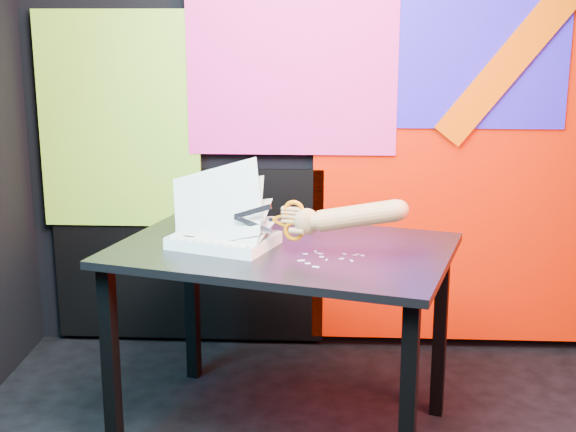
{
  "coord_description": "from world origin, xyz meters",
  "views": [
    {
      "loc": [
        -0.07,
        -2.19,
        1.57
      ],
      "look_at": [
        -0.22,
        0.6,
        0.87
      ],
      "focal_mm": 50.0,
      "sensor_mm": 36.0,
      "label": 1
    }
  ],
  "objects": [
    {
      "name": "scissors",
      "position": [
        -0.21,
        0.52,
        0.87
      ],
      "size": [
        0.26,
        0.06,
        0.15
      ],
      "rotation": [
        0.0,
        0.0,
        -0.21
      ],
      "color": "silver",
      "rests_on": "printout_stack"
    },
    {
      "name": "room",
      "position": [
        0.0,
        0.0,
        1.35
      ],
      "size": [
        3.01,
        3.01,
        2.71
      ],
      "color": "black",
      "rests_on": "ground"
    },
    {
      "name": "work_table",
      "position": [
        -0.24,
        0.62,
        0.66
      ],
      "size": [
        1.37,
        1.1,
        0.75
      ],
      "rotation": [
        0.0,
        0.0,
        -0.28
      ],
      "color": "black",
      "rests_on": "ground"
    },
    {
      "name": "hand_forearm",
      "position": [
        -0.0,
        0.48,
        0.9
      ],
      "size": [
        0.43,
        0.13,
        0.15
      ],
      "rotation": [
        0.0,
        0.0,
        -0.21
      ],
      "color": "#BC7D43",
      "rests_on": "work_table"
    },
    {
      "name": "backdrop",
      "position": [
        0.06,
        1.46,
        0.96
      ],
      "size": [
        2.88,
        0.05,
        2.08
      ],
      "color": "red",
      "rests_on": "ground"
    },
    {
      "name": "printout_stack",
      "position": [
        -0.46,
        0.62,
        0.78
      ],
      "size": [
        0.42,
        0.37,
        0.34
      ],
      "rotation": [
        0.0,
        0.0,
        -0.36
      ],
      "color": "white",
      "rests_on": "work_table"
    },
    {
      "name": "paper_clippings",
      "position": [
        -0.09,
        0.48,
        0.75
      ],
      "size": [
        0.23,
        0.2,
        0.0
      ],
      "color": "silver",
      "rests_on": "work_table"
    }
  ]
}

